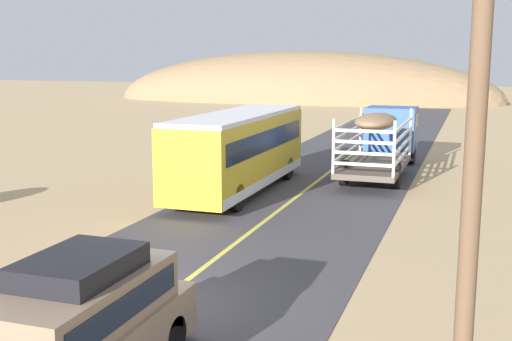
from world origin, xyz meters
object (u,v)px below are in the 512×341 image
livestock_truck (385,134)px  bus (239,150)px  power_pole_near (475,143)px  suv_near (83,323)px

livestock_truck → bus: 8.69m
bus → power_pole_near: 18.51m
bus → suv_near: bearing=-78.7°
livestock_truck → power_pole_near: bearing=-80.0°
suv_near → livestock_truck: (1.77, 22.80, 0.64)m
suv_near → bus: size_ratio=0.46×
bus → power_pole_near: (8.98, -15.97, 2.65)m
livestock_truck → bus: size_ratio=0.97×
power_pole_near → livestock_truck: bearing=100.0°
suv_near → power_pole_near: 6.71m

